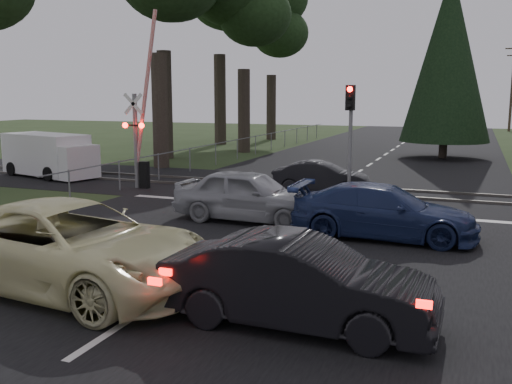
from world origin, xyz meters
The scene contains 19 objects.
ground centered at (0.00, 0.00, 0.00)m, with size 120.00×120.00×0.00m, color #2A3B1B.
road centered at (0.00, 10.00, 0.01)m, with size 14.00×100.00×0.01m, color black.
rail_corridor centered at (0.00, 12.00, 0.01)m, with size 120.00×8.00×0.01m, color black.
stop_line centered at (0.00, 8.20, 0.01)m, with size 13.00×0.35×0.00m, color silver.
rail_near centered at (0.00, 11.20, 0.05)m, with size 120.00×0.12×0.10m, color #59544C.
rail_far centered at (0.00, 12.80, 0.05)m, with size 120.00×0.12×0.10m, color #59544C.
crossing_signal centered at (-7.27, 9.79, 2.06)m, with size 1.62×0.38×6.96m.
traffic_signal_center centered at (1.00, 10.68, 2.81)m, with size 0.32×0.48×4.10m.
utility_pole_far centered at (8.50, 55.00, 4.73)m, with size 1.80×0.26×9.00m.
euc_tree_c centered at (-9.00, 25.00, 9.51)m, with size 6.00×6.00×13.20m.
euc_tree_e centered at (-11.00, 36.00, 9.51)m, with size 6.00×6.00×13.20m.
conifer_tree centered at (3.50, 26.00, 5.99)m, with size 5.20×5.20×11.00m.
fence_left centered at (-7.80, 22.50, 0.00)m, with size 0.10×36.00×1.20m, color slate, non-canonical shape.
cream_coupe centered at (-1.94, -1.22, 0.85)m, with size 2.83×6.14×1.71m, color beige.
dark_hatchback centered at (2.72, -1.36, 0.74)m, with size 1.56×4.47×1.47m, color black.
silver_car centered at (-0.96, 5.69, 0.78)m, with size 1.84×4.57×1.56m, color gray.
blue_sedan centered at (3.11, 5.09, 0.71)m, with size 1.98×4.86×1.41m, color navy.
dark_car_far centered at (-0.20, 11.31, 0.61)m, with size 1.28×3.68×1.21m, color black.
white_van centered at (-12.93, 11.10, 1.00)m, with size 5.34×3.08×1.97m.
Camera 1 is at (5.26, -9.90, 3.76)m, focal length 40.00 mm.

